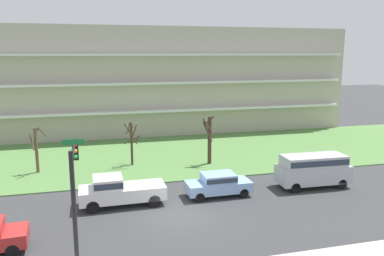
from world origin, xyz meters
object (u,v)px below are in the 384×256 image
at_px(van_silver_near_left, 313,168).
at_px(sedan_blue_center_right, 218,183).
at_px(tree_left, 132,141).
at_px(tree_far_left, 37,148).
at_px(pickup_white_near_right, 119,190).
at_px(traffic_signal_mast, 75,188).
at_px(tree_center, 209,138).

bearing_deg(van_silver_near_left, sedan_blue_center_right, 1.87).
bearing_deg(tree_left, tree_far_left, -177.87).
xyz_separation_m(tree_left, van_silver_near_left, (12.13, -8.73, -0.75)).
relative_size(tree_left, van_silver_near_left, 0.73).
relative_size(tree_far_left, sedan_blue_center_right, 0.91).
relative_size(tree_left, pickup_white_near_right, 0.70).
bearing_deg(traffic_signal_mast, van_silver_near_left, 25.58).
height_order(tree_far_left, tree_left, tree_far_left).
height_order(sedan_blue_center_right, traffic_signal_mast, traffic_signal_mast).
relative_size(tree_left, tree_center, 0.90).
height_order(van_silver_near_left, sedan_blue_center_right, van_silver_near_left).
height_order(van_silver_near_left, traffic_signal_mast, traffic_signal_mast).
relative_size(tree_far_left, van_silver_near_left, 0.76).
distance_m(van_silver_near_left, traffic_signal_mast, 18.10).
relative_size(van_silver_near_left, traffic_signal_mast, 0.88).
bearing_deg(traffic_signal_mast, tree_far_left, 102.51).
bearing_deg(sedan_blue_center_right, pickup_white_near_right, -0.02).
xyz_separation_m(tree_far_left, pickup_white_near_right, (5.85, -8.45, -1.09)).
bearing_deg(tree_center, tree_far_left, 175.79).
bearing_deg(tree_center, traffic_signal_mast, -124.91).
bearing_deg(pickup_white_near_right, traffic_signal_mast, 73.02).
height_order(tree_far_left, traffic_signal_mast, traffic_signal_mast).
relative_size(tree_center, pickup_white_near_right, 0.78).
bearing_deg(pickup_white_near_right, sedan_blue_center_right, 179.32).
relative_size(tree_center, van_silver_near_left, 0.81).
relative_size(tree_far_left, pickup_white_near_right, 0.73).
distance_m(sedan_blue_center_right, pickup_white_near_right, 6.68).
distance_m(tree_far_left, tree_left, 7.62).
distance_m(tree_left, van_silver_near_left, 14.96).
xyz_separation_m(tree_left, tree_center, (6.54, -1.32, 0.19)).
bearing_deg(tree_far_left, pickup_white_near_right, -55.31).
bearing_deg(sedan_blue_center_right, tree_left, -60.65).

